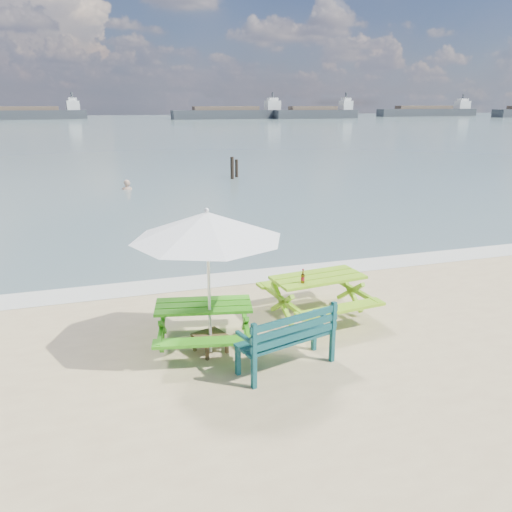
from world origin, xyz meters
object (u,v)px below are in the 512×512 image
object	(u,v)px
park_bench	(286,350)
side_table	(211,343)
picnic_table_right	(317,297)
beer_bottle	(303,278)
patio_umbrella	(207,226)
picnic_table_left	(204,326)
swimmer	(128,197)

from	to	relation	value
park_bench	side_table	xyz separation A→B (m)	(-0.97, 0.81, -0.13)
picnic_table_right	beer_bottle	xyz separation A→B (m)	(-0.41, -0.25, 0.50)
park_bench	beer_bottle	world-z (taller)	beer_bottle
side_table	beer_bottle	distance (m)	1.98
patio_umbrella	picnic_table_left	bearing A→B (deg)	100.28
side_table	patio_umbrella	xyz separation A→B (m)	(-0.00, 0.00, 1.91)
picnic_table_left	side_table	distance (m)	0.32
beer_bottle	picnic_table_right	bearing A→B (deg)	31.81
picnic_table_left	side_table	world-z (taller)	picnic_table_left
patio_umbrella	beer_bottle	xyz separation A→B (m)	(1.77, 0.52, -1.19)
swimmer	patio_umbrella	bearing A→B (deg)	-88.91
patio_umbrella	park_bench	bearing A→B (deg)	-39.90
picnic_table_right	park_bench	world-z (taller)	park_bench
picnic_table_left	beer_bottle	world-z (taller)	beer_bottle
beer_bottle	swimmer	world-z (taller)	beer_bottle
picnic_table_left	patio_umbrella	bearing A→B (deg)	-79.72
picnic_table_right	swimmer	size ratio (longest dim) A/B	1.23
park_bench	side_table	world-z (taller)	park_bench
picnic_table_right	park_bench	size ratio (longest dim) A/B	1.27
patio_umbrella	swimmer	size ratio (longest dim) A/B	1.81
picnic_table_left	park_bench	world-z (taller)	park_bench
swimmer	side_table	bearing A→B (deg)	-88.91
side_table	patio_umbrella	world-z (taller)	patio_umbrella
park_bench	swimmer	size ratio (longest dim) A/B	0.97
patio_umbrella	side_table	bearing A→B (deg)	-45.00
picnic_table_left	swimmer	xyz separation A→B (m)	(-0.27, 16.20, -0.73)
picnic_table_right	swimmer	world-z (taller)	picnic_table_right
park_bench	patio_umbrella	world-z (taller)	patio_umbrella
picnic_table_left	swimmer	bearing A→B (deg)	90.95
swimmer	picnic_table_left	bearing A→B (deg)	-89.05
picnic_table_left	beer_bottle	distance (m)	1.91
side_table	swimmer	bearing A→B (deg)	91.09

